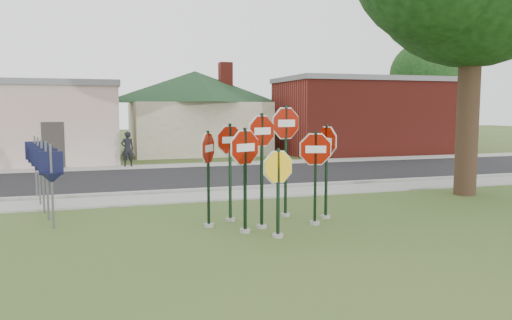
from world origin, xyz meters
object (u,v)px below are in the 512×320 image
object	(u,v)px
stop_sign_center	(262,154)
stop_sign_left	(245,165)
stop_sign_yellow	(278,183)
pedestrian	(128,149)

from	to	relation	value
stop_sign_center	stop_sign_left	world-z (taller)	stop_sign_center
stop_sign_yellow	pedestrian	xyz separation A→B (m)	(-2.44, 14.40, -0.30)
stop_sign_center	pedestrian	size ratio (longest dim) A/B	1.68
stop_sign_left	stop_sign_yellow	bearing A→B (deg)	-48.14
stop_sign_yellow	stop_sign_center	bearing A→B (deg)	94.62
stop_sign_center	stop_sign_yellow	bearing A→B (deg)	-85.38
stop_sign_center	pedestrian	bearing A→B (deg)	99.97
stop_sign_yellow	stop_sign_left	world-z (taller)	stop_sign_left
stop_sign_center	stop_sign_yellow	xyz separation A→B (m)	(0.07, -0.92, -0.55)
stop_sign_left	stop_sign_center	bearing A→B (deg)	30.55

